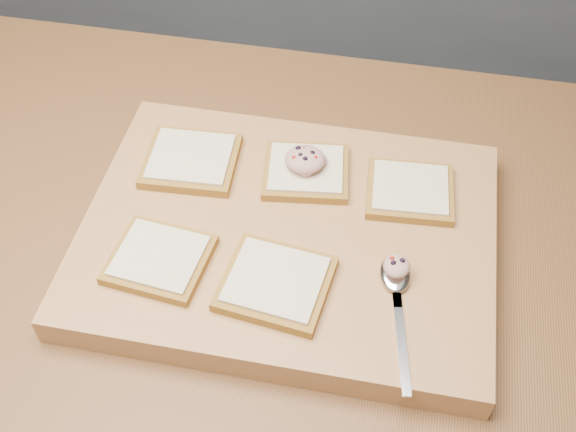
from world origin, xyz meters
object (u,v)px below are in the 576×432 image
cutting_board (288,237)px  bread_far_center (306,171)px  spoon (396,283)px  tuna_salad_dollop (305,159)px

cutting_board → bread_far_center: bearing=86.0°
cutting_board → spoon: (0.15, -0.07, 0.03)m
bread_far_center → tuna_salad_dollop: size_ratio=2.33×
cutting_board → tuna_salad_dollop: bearing=87.3°
cutting_board → spoon: 0.16m
cutting_board → spoon: size_ratio=2.79×
cutting_board → spoon: bearing=-24.9°
cutting_board → tuna_salad_dollop: 0.11m
bread_far_center → tuna_salad_dollop: tuna_salad_dollop is taller
bread_far_center → cutting_board: bearing=-94.0°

